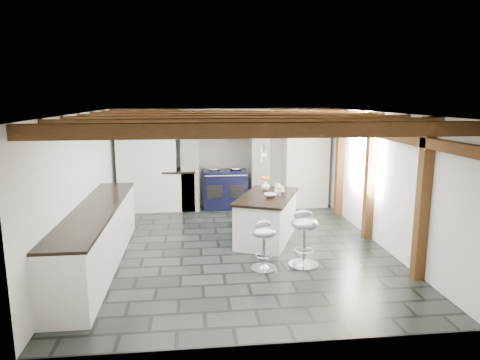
{
  "coord_description": "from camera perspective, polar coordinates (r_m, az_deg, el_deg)",
  "views": [
    {
      "loc": [
        -0.72,
        -7.02,
        2.55
      ],
      "look_at": [
        0.1,
        0.4,
        1.1
      ],
      "focal_mm": 32.0,
      "sensor_mm": 36.0,
      "label": 1
    }
  ],
  "objects": [
    {
      "name": "room_shell",
      "position": [
        8.56,
        -5.47,
        0.96
      ],
      "size": [
        6.0,
        6.03,
        6.0
      ],
      "color": "white",
      "rests_on": "ground"
    },
    {
      "name": "kitchen_island",
      "position": [
        7.77,
        3.59,
        -4.94
      ],
      "size": [
        1.45,
        1.87,
        1.1
      ],
      "rotation": [
        0.0,
        0.0,
        -0.4
      ],
      "color": "white",
      "rests_on": "ground"
    },
    {
      "name": "ground",
      "position": [
        7.5,
        -0.43,
        -8.88
      ],
      "size": [
        6.0,
        6.0,
        0.0
      ],
      "primitive_type": "plane",
      "color": "black",
      "rests_on": "ground"
    },
    {
      "name": "bar_stool_near",
      "position": [
        6.6,
        8.55,
        -6.92
      ],
      "size": [
        0.46,
        0.46,
        0.86
      ],
      "rotation": [
        0.0,
        0.0,
        0.01
      ],
      "color": "silver",
      "rests_on": "ground"
    },
    {
      "name": "range_cooker",
      "position": [
        9.94,
        -2.02,
        -1.11
      ],
      "size": [
        1.0,
        0.63,
        0.99
      ],
      "color": "black",
      "rests_on": "ground"
    },
    {
      "name": "bar_stool_far",
      "position": [
        6.43,
        3.17,
        -7.98
      ],
      "size": [
        0.46,
        0.46,
        0.74
      ],
      "rotation": [
        0.0,
        0.0,
        0.31
      ],
      "color": "silver",
      "rests_on": "ground"
    }
  ]
}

